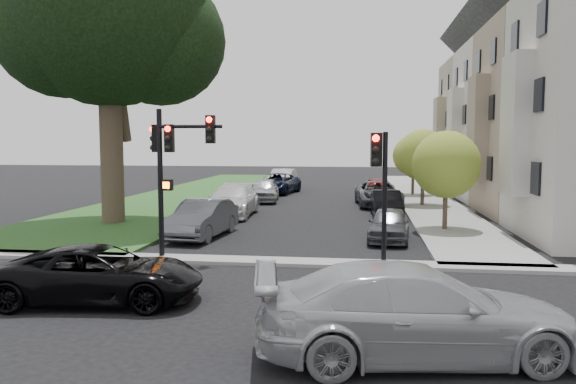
# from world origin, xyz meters

# --- Properties ---
(ground) EXTENTS (140.00, 140.00, 0.00)m
(ground) POSITION_xyz_m (0.00, 0.00, 0.00)
(ground) COLOR black
(ground) RESTS_ON ground
(grass_strip) EXTENTS (8.00, 44.00, 0.12)m
(grass_strip) POSITION_xyz_m (-9.00, 24.00, 0.06)
(grass_strip) COLOR #1F4A1C
(grass_strip) RESTS_ON ground
(sidewalk_right) EXTENTS (3.50, 44.00, 0.12)m
(sidewalk_right) POSITION_xyz_m (6.75, 24.00, 0.06)
(sidewalk_right) COLOR gray
(sidewalk_right) RESTS_ON ground
(sidewalk_cross) EXTENTS (60.00, 1.00, 0.12)m
(sidewalk_cross) POSITION_xyz_m (0.00, 2.00, 0.06)
(sidewalk_cross) COLOR gray
(sidewalk_cross) RESTS_ON ground
(house_b) EXTENTS (7.70, 7.55, 15.97)m
(house_b) POSITION_xyz_m (12.45, 15.50, 6.93)
(house_b) COLOR gray
(house_b) RESTS_ON ground
(house_c) EXTENTS (7.70, 7.55, 15.97)m
(house_c) POSITION_xyz_m (12.45, 23.00, 6.93)
(house_c) COLOR beige
(house_c) RESTS_ON ground
(house_d) EXTENTS (7.70, 7.55, 15.97)m
(house_d) POSITION_xyz_m (12.45, 30.50, 6.93)
(house_d) COLOR gray
(house_d) RESTS_ON ground
(eucalyptus) EXTENTS (10.23, 9.28, 14.49)m
(eucalyptus) POSITION_xyz_m (-8.82, 9.34, 9.89)
(eucalyptus) COLOR #453325
(eucalyptus) RESTS_ON ground
(small_tree_a) EXTENTS (2.87, 2.87, 4.30)m
(small_tree_a) POSITION_xyz_m (6.20, 9.20, 2.86)
(small_tree_a) COLOR #453325
(small_tree_a) RESTS_ON ground
(small_tree_b) EXTENTS (3.04, 3.04, 4.56)m
(small_tree_b) POSITION_xyz_m (6.20, 18.37, 3.03)
(small_tree_b) COLOR #453325
(small_tree_b) RESTS_ON ground
(small_tree_c) EXTENTS (2.85, 2.85, 4.27)m
(small_tree_c) POSITION_xyz_m (6.20, 24.83, 2.84)
(small_tree_c) COLOR #453325
(small_tree_c) RESTS_ON ground
(traffic_signal_main) EXTENTS (2.38, 0.61, 4.88)m
(traffic_signal_main) POSITION_xyz_m (-3.42, 2.23, 3.37)
(traffic_signal_main) COLOR black
(traffic_signal_main) RESTS_ON ground
(traffic_signal_secondary) EXTENTS (0.54, 0.44, 4.13)m
(traffic_signal_secondary) POSITION_xyz_m (3.23, 2.19, 2.88)
(traffic_signal_secondary) COLOR black
(traffic_signal_secondary) RESTS_ON ground
(car_cross_near) EXTENTS (5.07, 2.75, 1.35)m
(car_cross_near) POSITION_xyz_m (-3.51, -2.74, 0.68)
(car_cross_near) COLOR black
(car_cross_near) RESTS_ON ground
(car_cross_far) EXTENTS (6.06, 3.27, 1.67)m
(car_cross_far) POSITION_xyz_m (3.67, -5.28, 0.83)
(car_cross_far) COLOR #999BA0
(car_cross_far) RESTS_ON ground
(car_parked_0) EXTENTS (1.84, 3.89, 1.29)m
(car_parked_0) POSITION_xyz_m (3.73, 6.59, 0.64)
(car_parked_0) COLOR #3F4247
(car_parked_0) RESTS_ON ground
(car_parked_1) EXTENTS (1.62, 4.13, 1.34)m
(car_parked_1) POSITION_xyz_m (3.92, 13.65, 0.67)
(car_parked_1) COLOR black
(car_parked_1) RESTS_ON ground
(car_parked_2) EXTENTS (2.95, 5.57, 1.49)m
(car_parked_2) POSITION_xyz_m (3.65, 18.33, 0.75)
(car_parked_2) COLOR #3F4247
(car_parked_2) RESTS_ON ground
(car_parked_3) EXTENTS (2.49, 4.40, 1.41)m
(car_parked_3) POSITION_xyz_m (3.84, 22.93, 0.71)
(car_parked_3) COLOR maroon
(car_parked_3) RESTS_ON ground
(car_parked_5) EXTENTS (2.03, 4.73, 1.51)m
(car_parked_5) POSITION_xyz_m (-3.66, 6.39, 0.76)
(car_parked_5) COLOR #3F4247
(car_parked_5) RESTS_ON ground
(car_parked_6) EXTENTS (2.38, 5.56, 1.60)m
(car_parked_6) POSITION_xyz_m (-3.96, 12.90, 0.80)
(car_parked_6) COLOR silver
(car_parked_6) RESTS_ON ground
(car_parked_7) EXTENTS (2.23, 4.59, 1.51)m
(car_parked_7) POSITION_xyz_m (-3.53, 19.93, 0.75)
(car_parked_7) COLOR #999BA0
(car_parked_7) RESTS_ON ground
(car_parked_8) EXTENTS (3.29, 5.70, 1.49)m
(car_parked_8) POSITION_xyz_m (-3.55, 25.51, 0.75)
(car_parked_8) COLOR black
(car_parked_8) RESTS_ON ground
(car_parked_9) EXTENTS (1.89, 4.90, 1.59)m
(car_parked_9) POSITION_xyz_m (-3.73, 29.73, 0.80)
(car_parked_9) COLOR silver
(car_parked_9) RESTS_ON ground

